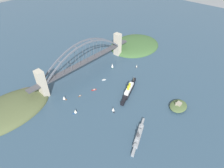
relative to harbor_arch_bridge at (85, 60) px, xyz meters
name	(u,v)px	position (x,y,z in m)	size (l,w,h in m)	color
ground_plane	(86,72)	(0.00, 0.00, -31.21)	(1400.00, 1400.00, 0.00)	#334C60
harbor_arch_bridge	(85,60)	(0.00, 0.00, 0.00)	(276.04, 16.86, 75.59)	#BCB29E
headland_west_shore	(135,45)	(-180.34, 1.65, -31.21)	(149.39, 123.62, 28.62)	#3D6033
headland_east_shore	(9,110)	(174.31, -13.34, -31.21)	(156.25, 95.60, 27.98)	#515B38
ocean_liner	(129,90)	(-11.21, 115.37, -25.64)	(80.43, 34.71, 20.22)	black
naval_cruiser	(138,136)	(62.74, 193.32, -28.09)	(68.54, 31.02, 17.08)	gray
fort_island_mid_harbor	(178,106)	(-38.66, 208.64, -27.20)	(37.35, 29.15, 12.56)	#4C6038
seaplane_taxiing_near_bridge	(59,77)	(54.73, -29.99, -29.33)	(8.41, 11.49, 4.60)	#B7B7B2
small_boat_0	(80,96)	(63.38, 52.40, -30.39)	(7.11, 1.85, 2.30)	brown
small_boat_1	(75,111)	(96.88, 80.57, -27.06)	(9.44, 6.53, 8.95)	#234C8C
small_boat_2	(112,66)	(-53.36, 32.01, -25.57)	(7.61, 9.53, 12.03)	#2D6B3D
small_boat_3	(104,80)	(-5.37, 50.85, -30.34)	(8.44, 6.51, 2.43)	silver
small_boat_4	(113,109)	(48.36, 127.09, -26.58)	(6.56, 8.39, 9.85)	black
small_boat_5	(64,98)	(89.45, 37.21, -27.03)	(6.98, 9.07, 8.94)	brown
small_boat_6	(137,66)	(-93.28, 73.60, -27.92)	(7.14, 4.48, 7.07)	black
small_boat_7	(94,90)	(31.96, 59.28, -30.35)	(9.88, 5.65, 2.43)	#B2231E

